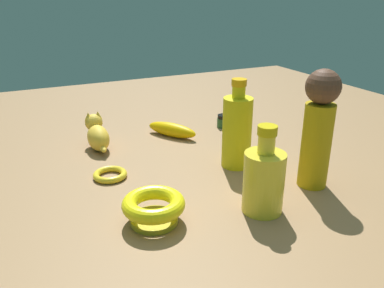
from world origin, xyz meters
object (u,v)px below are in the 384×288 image
bangle (110,175)px  nail_polish_jar (223,121)px  banana (172,130)px  bottle_short (264,179)px  person_figure_adult (318,127)px  bowl (154,207)px  bottle_tall (237,130)px  cat_figurine (97,134)px

bangle → nail_polish_jar: size_ratio=1.95×
banana → bangle: bearing=95.5°
bottle_short → bangle: size_ratio=2.25×
nail_polish_jar → bottle_short: bearing=-20.9°
person_figure_adult → bowl: bearing=-91.3°
banana → bowl: bearing=119.8°
bottle_tall → bangle: bottle_tall is taller
bottle_tall → person_figure_adult: person_figure_adult is taller
bangle → person_figure_adult: size_ratio=0.30×
bottle_tall → nail_polish_jar: bearing=156.4°
banana → nail_polish_jar: 0.18m
bottle_short → person_figure_adult: person_figure_adult is taller
bottle_tall → cat_figurine: bearing=-132.3°
person_figure_adult → bowl: 0.38m
bottle_short → bangle: bottle_short is taller
nail_polish_jar → cat_figurine: bearing=-89.0°
bottle_tall → banana: bearing=-166.0°
banana → person_figure_adult: 0.46m
bottle_short → bottle_tall: size_ratio=0.82×
bottle_tall → bangle: (-0.07, -0.30, -0.08)m
bottle_tall → bowl: 0.31m
banana → bottle_tall: bearing=160.6°
bangle → banana: bearing=128.9°
bottle_short → person_figure_adult: 0.18m
banana → cat_figurine: 0.22m
nail_polish_jar → bowl: (0.41, -0.38, 0.01)m
nail_polish_jar → cat_figurine: cat_figurine is taller
person_figure_adult → cat_figurine: bearing=-137.6°
bottle_tall → bangle: 0.31m
nail_polish_jar → person_figure_adult: bearing=-2.0°
person_figure_adult → nail_polish_jar: bearing=178.0°
bangle → cat_figurine: 0.19m
bottle_short → nail_polish_jar: size_ratio=4.39×
banana → bangle: banana is taller
bottle_tall → bowl: bottle_tall is taller
nail_polish_jar → bowl: size_ratio=0.34×
banana → bottle_short: 0.46m
banana → person_figure_adult: person_figure_adult is taller
bottle_short → bowl: (-0.05, -0.21, -0.03)m
banana → nail_polish_jar: (-0.01, 0.18, -0.00)m
bowl → person_figure_adult: bearing=88.7°
bottle_tall → nail_polish_jar: size_ratio=5.37×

